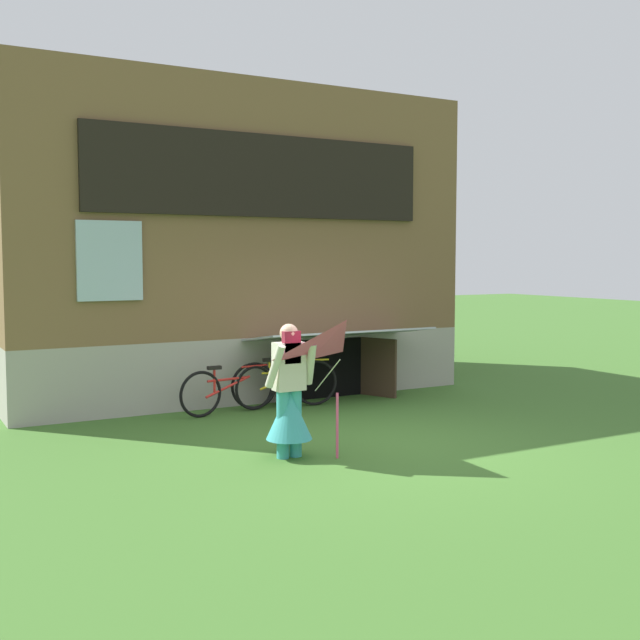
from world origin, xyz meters
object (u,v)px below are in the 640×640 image
object	(u,v)px
bicycle_red	(228,390)
person	(289,402)
kite	(347,355)
bicycle_yellow	(285,383)

from	to	relation	value
bicycle_red	person	bearing A→B (deg)	-106.01
kite	bicycle_red	distance (m)	3.29
person	bicycle_red	bearing A→B (deg)	78.83
person	bicycle_red	xyz separation A→B (m)	(0.36, 2.66, -0.28)
bicycle_yellow	bicycle_red	size ratio (longest dim) A/B	1.06
person	bicycle_yellow	world-z (taller)	person
person	bicycle_yellow	bearing A→B (deg)	60.94
person	kite	world-z (taller)	person
bicycle_yellow	bicycle_red	distance (m)	0.94
kite	bicycle_red	world-z (taller)	kite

